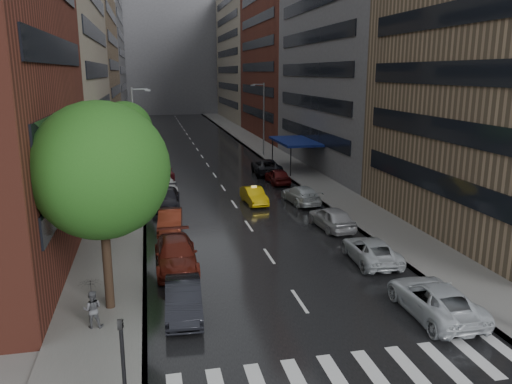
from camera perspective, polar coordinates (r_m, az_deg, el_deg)
ground at (r=20.69m, az=8.40°, el=-16.99°), size 220.00×220.00×0.00m
road at (r=67.73m, az=-6.56°, el=4.60°), size 14.00×140.00×0.01m
sidewalk_left at (r=67.45m, az=-14.20°, el=4.29°), size 4.00×140.00×0.15m
sidewalk_right at (r=69.17m, az=0.90°, el=4.93°), size 4.00×140.00×0.15m
crosswalk at (r=19.18m, az=11.21°, el=-19.75°), size 13.15×2.80×0.01m
buildings_left at (r=76.06m, az=-19.46°, el=17.00°), size 8.00×108.00×38.00m
buildings_right at (r=76.54m, az=4.33°, el=16.96°), size 8.05×109.10×36.00m
building_far at (r=134.87m, az=-9.81°, el=15.74°), size 40.00×14.00×32.00m
tree_near at (r=22.04m, az=-17.35°, el=2.33°), size 5.87×5.87×9.36m
tree_mid at (r=33.48m, az=-15.66°, el=4.76°), size 5.17×5.17×8.23m
tree_far at (r=46.85m, az=-14.78°, el=6.96°), size 4.98×4.98×7.94m
taxi at (r=40.54m, az=-0.23°, el=-0.41°), size 1.70×4.15×1.34m
parked_cars_left at (r=38.92m, az=-10.14°, el=-1.12°), size 2.55×40.73×1.59m
parked_cars_right at (r=37.97m, az=6.55°, el=-1.35°), size 3.00×37.61×1.60m
ped_black_umbrella at (r=21.96m, az=-18.27°, el=-11.57°), size 0.96×0.98×2.09m
traffic_light at (r=15.83m, az=-14.94°, el=-18.30°), size 0.18×0.15×3.45m
street_lamp_left at (r=46.94m, az=-13.65°, el=6.37°), size 1.74×0.22×9.00m
street_lamp_right at (r=63.47m, az=0.82°, el=8.53°), size 1.74×0.22×9.00m
awning at (r=54.38m, az=4.51°, el=5.78°), size 4.00×8.00×3.12m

